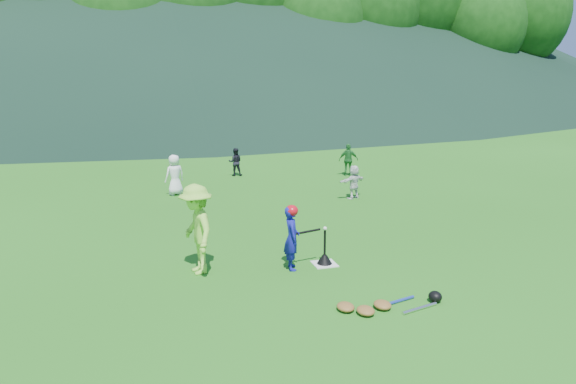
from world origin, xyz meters
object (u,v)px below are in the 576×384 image
object	(u,v)px
adult_coach	(197,229)
batter_child	(292,238)
fielder_d	(354,182)
equipment_pile	(383,305)
fielder_b	(235,162)
home_plate	(324,264)
fielder_a	(175,175)
fielder_c	(348,160)
batting_tee	(325,258)

from	to	relation	value
adult_coach	batter_child	bearing A→B (deg)	70.95
batter_child	adult_coach	distance (m)	1.80
fielder_d	equipment_pile	distance (m)	7.45
batter_child	fielder_b	bearing A→B (deg)	3.65
home_plate	fielder_a	distance (m)	7.18
adult_coach	fielder_b	distance (m)	9.14
fielder_c	equipment_pile	size ratio (longest dim) A/B	0.62
batting_tee	adult_coach	bearing A→B (deg)	173.26
batter_child	fielder_c	world-z (taller)	batter_child
fielder_c	fielder_d	distance (m)	3.31
fielder_a	fielder_d	xyz separation A→B (m)	(4.90, -1.96, -0.11)
home_plate	equipment_pile	xyz separation A→B (m)	(0.20, -2.17, 0.06)
fielder_d	home_plate	bearing A→B (deg)	39.76
fielder_b	equipment_pile	distance (m)	11.25
batter_child	equipment_pile	world-z (taller)	batter_child
fielder_a	adult_coach	bearing A→B (deg)	67.52
batter_child	batting_tee	world-z (taller)	batter_child
fielder_c	fielder_d	bearing A→B (deg)	85.91
fielder_c	fielder_d	size ratio (longest dim) A/B	1.14
home_plate	equipment_pile	world-z (taller)	equipment_pile
batter_child	fielder_c	bearing A→B (deg)	-21.05
fielder_b	equipment_pile	bearing A→B (deg)	101.15
home_plate	fielder_c	distance (m)	8.83
batter_child	fielder_a	world-z (taller)	batter_child
equipment_pile	fielder_a	bearing A→B (deg)	105.10
equipment_pile	fielder_b	bearing A→B (deg)	90.69
home_plate	fielder_b	world-z (taller)	fielder_b
adult_coach	fielder_c	size ratio (longest dim) A/B	1.52
fielder_a	equipment_pile	distance (m)	9.31
fielder_d	fielder_c	bearing A→B (deg)	-131.21
fielder_a	fielder_d	distance (m)	5.28
home_plate	equipment_pile	distance (m)	2.18
fielder_d	adult_coach	bearing A→B (deg)	20.40
batter_child	fielder_d	distance (m)	5.93
batting_tee	equipment_pile	xyz separation A→B (m)	(0.20, -2.17, -0.06)
batter_child	batting_tee	distance (m)	0.84
fielder_a	home_plate	bearing A→B (deg)	87.51
batter_child	adult_coach	bearing A→B (deg)	87.77
home_plate	batting_tee	world-z (taller)	batting_tee
adult_coach	batting_tee	distance (m)	2.56
fielder_d	batting_tee	distance (m)	5.54
home_plate	batter_child	world-z (taller)	batter_child
fielder_a	fielder_c	size ratio (longest dim) A/B	1.08
batter_child	equipment_pile	size ratio (longest dim) A/B	0.69
adult_coach	fielder_a	distance (m)	6.52
fielder_b	fielder_c	size ratio (longest dim) A/B	0.86
home_plate	fielder_b	bearing A→B (deg)	89.59
batter_child	home_plate	bearing A→B (deg)	-78.38
fielder_d	batting_tee	size ratio (longest dim) A/B	1.44
equipment_pile	fielder_d	bearing A→B (deg)	70.49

